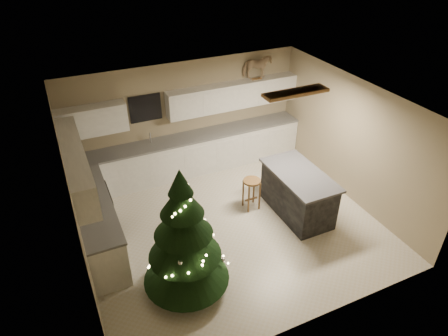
{
  "coord_description": "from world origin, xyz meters",
  "views": [
    {
      "loc": [
        -2.69,
        -5.48,
        5.24
      ],
      "look_at": [
        0.0,
        0.35,
        1.15
      ],
      "focal_mm": 32.0,
      "sensor_mm": 36.0,
      "label": 1
    }
  ],
  "objects": [
    {
      "name": "ground_plane",
      "position": [
        0.0,
        0.0,
        0.0
      ],
      "size": [
        5.5,
        5.5,
        0.0
      ],
      "primitive_type": "plane",
      "color": "beige"
    },
    {
      "name": "room_shell",
      "position": [
        0.02,
        0.0,
        1.75
      ],
      "size": [
        5.52,
        5.02,
        2.61
      ],
      "color": "gray",
      "rests_on": "ground_plane"
    },
    {
      "name": "cabinetry",
      "position": [
        -0.91,
        1.65,
        0.76
      ],
      "size": [
        5.5,
        3.2,
        2.0
      ],
      "color": "white",
      "rests_on": "ground_plane"
    },
    {
      "name": "island",
      "position": [
        1.4,
        -0.17,
        0.48
      ],
      "size": [
        0.9,
        1.7,
        0.95
      ],
      "color": "black",
      "rests_on": "ground_plane"
    },
    {
      "name": "bar_stool",
      "position": [
        0.63,
        0.36,
        0.52
      ],
      "size": [
        0.36,
        0.36,
        0.69
      ],
      "rotation": [
        0.0,
        0.0,
        0.17
      ],
      "color": "brown",
      "rests_on": "ground_plane"
    },
    {
      "name": "christmas_tree",
      "position": [
        -1.33,
        -1.08,
        0.95
      ],
      "size": [
        1.45,
        1.4,
        2.31
      ],
      "rotation": [
        0.0,
        0.0,
        0.11
      ],
      "color": "#3F2816",
      "rests_on": "ground_plane"
    },
    {
      "name": "toddler",
      "position": [
        -0.89,
        -0.46,
        0.42
      ],
      "size": [
        0.36,
        0.36,
        0.84
      ],
      "primitive_type": "imported",
      "rotation": [
        0.0,
        0.0,
        0.78
      ],
      "color": "#0F1C32",
      "rests_on": "ground_plane"
    },
    {
      "name": "rocking_horse",
      "position": [
        1.73,
        2.32,
        2.29
      ],
      "size": [
        0.7,
        0.46,
        0.57
      ],
      "rotation": [
        0.0,
        0.0,
        1.3
      ],
      "color": "brown",
      "rests_on": "cabinetry"
    }
  ]
}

